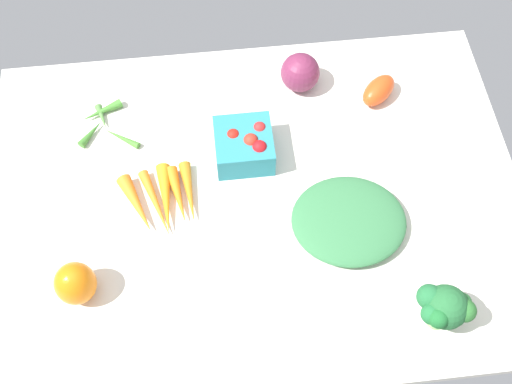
# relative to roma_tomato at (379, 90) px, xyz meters

# --- Properties ---
(tablecloth) EXTENTS (1.04, 0.76, 0.02)m
(tablecloth) POSITION_rel_roma_tomato_xyz_m (-0.28, -0.21, -0.03)
(tablecloth) COLOR silver
(tablecloth) RESTS_ON ground
(roma_tomato) EXTENTS (0.10, 0.10, 0.05)m
(roma_tomato) POSITION_rel_roma_tomato_xyz_m (0.00, 0.00, 0.00)
(roma_tomato) COLOR #E24A1A
(roma_tomato) RESTS_ON tablecloth
(red_onion_near_basket) EXTENTS (0.08, 0.08, 0.08)m
(red_onion_near_basket) POSITION_rel_roma_tomato_xyz_m (-0.16, 0.05, 0.02)
(red_onion_near_basket) COLOR #742848
(red_onion_near_basket) RESTS_ON tablecloth
(leafy_greens_clump) EXTENTS (0.23, 0.21, 0.04)m
(leafy_greens_clump) POSITION_rel_roma_tomato_xyz_m (-0.12, -0.29, -0.00)
(leafy_greens_clump) COLOR #367645
(leafy_greens_clump) RESTS_ON tablecloth
(berry_basket) EXTENTS (0.11, 0.11, 0.07)m
(berry_basket) POSITION_rel_roma_tomato_xyz_m (-0.29, -0.11, 0.01)
(berry_basket) COLOR teal
(berry_basket) RESTS_ON tablecloth
(broccoli_head) EXTENTS (0.09, 0.08, 0.11)m
(broccoli_head) POSITION_rel_roma_tomato_xyz_m (0.00, -0.49, 0.04)
(broccoli_head) COLOR #95CF7A
(broccoli_head) RESTS_ON tablecloth
(bell_pepper_orange) EXTENTS (0.09, 0.09, 0.09)m
(bell_pepper_orange) POSITION_rel_roma_tomato_xyz_m (-0.62, -0.37, 0.02)
(bell_pepper_orange) COLOR orange
(bell_pepper_orange) RESTS_ON tablecloth
(carrot_bunch) EXTENTS (0.16, 0.15, 0.03)m
(carrot_bunch) POSITION_rel_roma_tomato_xyz_m (-0.46, -0.21, -0.01)
(carrot_bunch) COLOR orange
(carrot_bunch) RESTS_ON tablecloth
(okra_pile) EXTENTS (0.13, 0.13, 0.02)m
(okra_pile) POSITION_rel_roma_tomato_xyz_m (-0.58, -0.01, -0.02)
(okra_pile) COLOR #46832E
(okra_pile) RESTS_ON tablecloth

